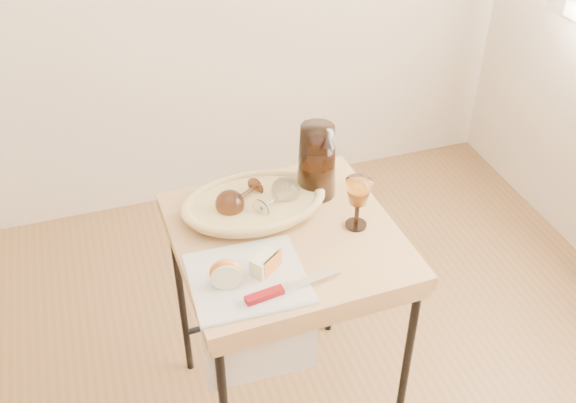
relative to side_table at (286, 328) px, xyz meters
name	(u,v)px	position (x,y,z in m)	size (l,w,h in m)	color
side_table	(286,328)	(0.00, 0.00, 0.00)	(0.59, 0.59, 0.76)	olive
tea_towel	(248,278)	(-0.15, -0.14, 0.38)	(0.29, 0.26, 0.01)	silver
bread_basket	(254,206)	(-0.06, 0.11, 0.40)	(0.36, 0.25, 0.05)	#A98452
goblet_lying_a	(241,196)	(-0.09, 0.13, 0.43)	(0.13, 0.08, 0.08)	#57311E
goblet_lying_b	(275,198)	(0.00, 0.09, 0.43)	(0.13, 0.08, 0.08)	white
pitcher	(317,161)	(0.14, 0.15, 0.49)	(0.16, 0.24, 0.26)	black
wine_goblet	(358,204)	(0.19, -0.03, 0.45)	(0.07, 0.07, 0.15)	white
apple_half	(226,272)	(-0.20, -0.15, 0.42)	(0.08, 0.04, 0.07)	red
apple_wedge	(264,263)	(-0.10, -0.13, 0.41)	(0.07, 0.04, 0.05)	beige
table_knife	(289,286)	(-0.06, -0.21, 0.39)	(0.25, 0.03, 0.02)	silver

